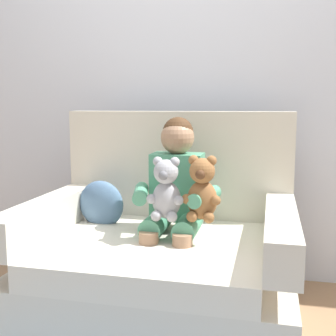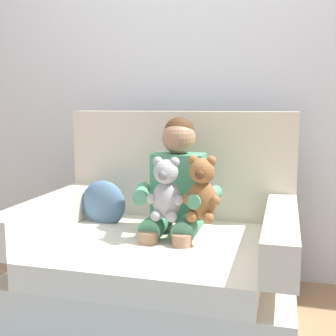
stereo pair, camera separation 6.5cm
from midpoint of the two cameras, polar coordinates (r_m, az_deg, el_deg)
ground_plane at (r=2.32m, az=-0.18°, el=-19.93°), size 8.00×8.00×0.00m
back_wall at (r=2.83m, az=4.24°, el=12.37°), size 6.00×0.10×2.60m
armchair at (r=2.24m, az=0.19°, el=-12.10°), size 1.28×1.02×1.06m
seated_child at (r=2.16m, az=1.85°, el=-3.12°), size 0.45×0.39×0.82m
plush_brown at (r=2.00m, az=5.41°, el=-2.95°), size 0.18×0.15×0.30m
plush_grey at (r=2.01m, az=0.66°, el=-2.97°), size 0.18×0.14×0.30m
throw_pillow at (r=2.41m, az=-7.72°, el=-4.68°), size 0.27×0.14×0.26m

